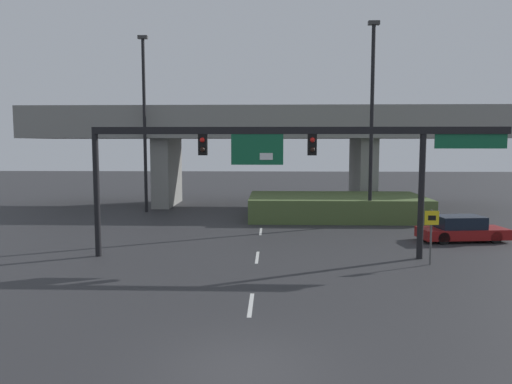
{
  "coord_description": "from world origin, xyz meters",
  "views": [
    {
      "loc": [
        0.7,
        -11.17,
        5.23
      ],
      "look_at": [
        0.0,
        9.58,
        3.18
      ],
      "focal_mm": 35.0,
      "sensor_mm": 36.0,
      "label": 1
    }
  ],
  "objects_px": {
    "signal_gantry": "(289,150)",
    "parked_sedan_near_right": "(461,229)",
    "highway_light_pole_far": "(145,120)",
    "speed_limit_sign": "(431,229)",
    "highway_light_pole_near": "(372,119)"
  },
  "relations": [
    {
      "from": "signal_gantry",
      "to": "parked_sedan_near_right",
      "type": "bearing_deg",
      "value": 24.02
    },
    {
      "from": "signal_gantry",
      "to": "highway_light_pole_far",
      "type": "bearing_deg",
      "value": 124.82
    },
    {
      "from": "signal_gantry",
      "to": "parked_sedan_near_right",
      "type": "xyz_separation_m",
      "value": [
        9.37,
        4.18,
        -4.27
      ]
    },
    {
      "from": "signal_gantry",
      "to": "parked_sedan_near_right",
      "type": "height_order",
      "value": "signal_gantry"
    },
    {
      "from": "speed_limit_sign",
      "to": "highway_light_pole_near",
      "type": "height_order",
      "value": "highway_light_pole_near"
    },
    {
      "from": "speed_limit_sign",
      "to": "parked_sedan_near_right",
      "type": "bearing_deg",
      "value": 58.32
    },
    {
      "from": "signal_gantry",
      "to": "highway_light_pole_far",
      "type": "height_order",
      "value": "highway_light_pole_far"
    },
    {
      "from": "signal_gantry",
      "to": "highway_light_pole_near",
      "type": "height_order",
      "value": "highway_light_pole_near"
    },
    {
      "from": "speed_limit_sign",
      "to": "parked_sedan_near_right",
      "type": "height_order",
      "value": "speed_limit_sign"
    },
    {
      "from": "highway_light_pole_near",
      "to": "parked_sedan_near_right",
      "type": "xyz_separation_m",
      "value": [
        3.85,
        -5.31,
        -6.11
      ]
    },
    {
      "from": "signal_gantry",
      "to": "parked_sedan_near_right",
      "type": "distance_m",
      "value": 11.11
    },
    {
      "from": "highway_light_pole_near",
      "to": "speed_limit_sign",
      "type": "bearing_deg",
      "value": -87.0
    },
    {
      "from": "highway_light_pole_near",
      "to": "highway_light_pole_far",
      "type": "xyz_separation_m",
      "value": [
        -15.81,
        5.3,
        0.17
      ]
    },
    {
      "from": "highway_light_pole_near",
      "to": "signal_gantry",
      "type": "bearing_deg",
      "value": -120.21
    },
    {
      "from": "signal_gantry",
      "to": "speed_limit_sign",
      "type": "xyz_separation_m",
      "value": [
        6.08,
        -1.16,
        -3.33
      ]
    }
  ]
}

